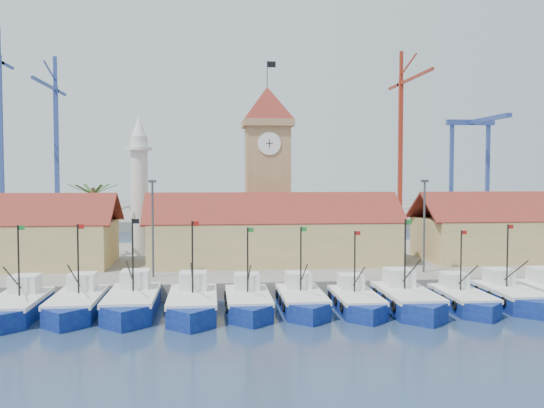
{
  "coord_description": "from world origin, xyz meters",
  "views": [
    {
      "loc": [
        -6.71,
        -44.77,
        11.19
      ],
      "look_at": [
        -0.26,
        18.0,
        7.93
      ],
      "focal_mm": 40.0,
      "sensor_mm": 36.0,
      "label": 1
    }
  ],
  "objects": [
    {
      "name": "crane_red_right",
      "position": [
        41.42,
        103.63,
        23.99
      ],
      "size": [
        1.0,
        31.96,
        39.71
      ],
      "color": "maroon",
      "rests_on": "terminal"
    },
    {
      "name": "boat_4",
      "position": [
        -3.7,
        2.89,
        0.74
      ],
      "size": [
        3.46,
        9.48,
        7.17
      ],
      "color": "navy",
      "rests_on": "ground"
    },
    {
      "name": "boat_5",
      "position": [
        0.67,
        3.06,
        0.74
      ],
      "size": [
        3.46,
        9.47,
        7.17
      ],
      "color": "navy",
      "rests_on": "ground"
    },
    {
      "name": "boat_6",
      "position": [
        5.02,
        2.46,
        0.71
      ],
      "size": [
        3.3,
        9.03,
        6.84
      ],
      "color": "navy",
      "rests_on": "ground"
    },
    {
      "name": "lamp_posts",
      "position": [
        0.5,
        12.0,
        6.48
      ],
      "size": [
        80.7,
        0.25,
        9.03
      ],
      "color": "#3F3F44",
      "rests_on": "quay"
    },
    {
      "name": "boat_7",
      "position": [
        9.18,
        2.2,
        0.81
      ],
      "size": [
        3.77,
        10.33,
        7.82
      ],
      "color": "navy",
      "rests_on": "ground"
    },
    {
      "name": "boat_9",
      "position": [
        18.36,
        3.03,
        0.75
      ],
      "size": [
        3.48,
        9.54,
        7.22
      ],
      "color": "navy",
      "rests_on": "ground"
    },
    {
      "name": "hall_center",
      "position": [
        0.0,
        20.0,
        3.99
      ],
      "size": [
        27.04,
        10.13,
        7.61
      ],
      "color": "tan",
      "rests_on": "quay"
    },
    {
      "name": "crane_blue_near",
      "position": [
        -43.92,
        106.93,
        22.49
      ],
      "size": [
        1.0,
        29.47,
        37.37
      ],
      "color": "navy",
      "rests_on": "terminal"
    },
    {
      "name": "minaret",
      "position": [
        -15.0,
        28.0,
        9.73
      ],
      "size": [
        3.0,
        3.0,
        16.3
      ],
      "color": "silver",
      "rests_on": "quay"
    },
    {
      "name": "quay",
      "position": [
        0.0,
        24.0,
        0.75
      ],
      "size": [
        140.0,
        32.0,
        1.5
      ],
      "primitive_type": "cube",
      "color": "gray",
      "rests_on": "ground"
    },
    {
      "name": "clock_tower",
      "position": [
        0.0,
        26.0,
        11.96
      ],
      "size": [
        5.8,
        5.8,
        22.7
      ],
      "color": "tan",
      "rests_on": "quay"
    },
    {
      "name": "ground",
      "position": [
        0.0,
        0.0,
        0.0
      ],
      "size": [
        400.0,
        400.0,
        0.0
      ],
      "primitive_type": "plane",
      "color": "#1C304B",
      "rests_on": "ground"
    },
    {
      "name": "boat_2",
      "position": [
        -12.89,
        3.3,
        0.82
      ],
      "size": [
        3.85,
        10.53,
        7.97
      ],
      "color": "navy",
      "rests_on": "ground"
    },
    {
      "name": "boat_8",
      "position": [
        13.97,
        2.34,
        0.7
      ],
      "size": [
        3.29,
        9.0,
        6.81
      ],
      "color": "navy",
      "rests_on": "ground"
    },
    {
      "name": "terminal",
      "position": [
        0.0,
        110.0,
        1.0
      ],
      "size": [
        240.0,
        80.0,
        2.0
      ],
      "primitive_type": "cube",
      "color": "gray",
      "rests_on": "ground"
    },
    {
      "name": "boat_3",
      "position": [
        -8.11,
        2.38,
        0.81
      ],
      "size": [
        3.76,
        10.31,
        7.8
      ],
      "color": "navy",
      "rests_on": "ground"
    },
    {
      "name": "boat_1",
      "position": [
        -17.15,
        3.36,
        0.78
      ],
      "size": [
        3.64,
        9.97,
        7.54
      ],
      "color": "navy",
      "rests_on": "ground"
    },
    {
      "name": "gantry",
      "position": [
        62.0,
        106.65,
        20.04
      ],
      "size": [
        13.0,
        22.0,
        23.2
      ],
      "color": "navy",
      "rests_on": "terminal"
    },
    {
      "name": "palm_tree",
      "position": [
        -20.0,
        26.0,
        6.25
      ],
      "size": [
        5.6,
        5.03,
        8.39
      ],
      "color": "brown",
      "rests_on": "quay"
    },
    {
      "name": "boat_0",
      "position": [
        -21.56,
        2.89,
        0.78
      ],
      "size": [
        3.64,
        9.96,
        7.54
      ],
      "color": "navy",
      "rests_on": "ground"
    }
  ]
}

